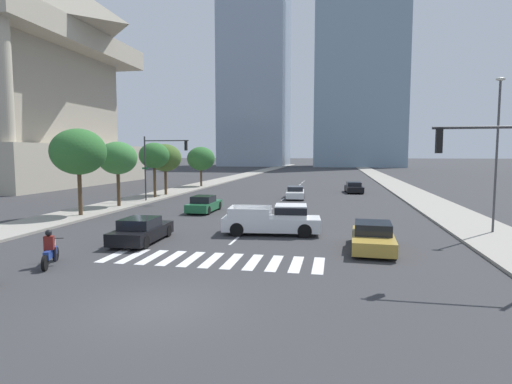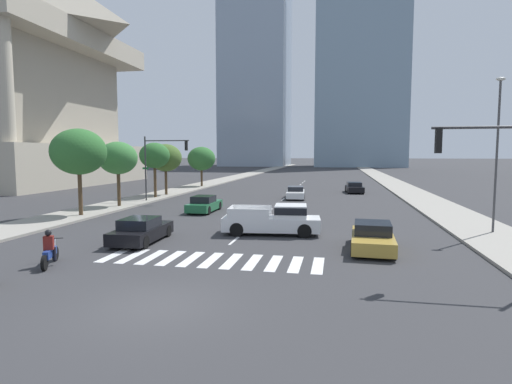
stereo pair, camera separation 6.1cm
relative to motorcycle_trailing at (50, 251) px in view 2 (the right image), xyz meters
The scene contains 22 objects.
ground_plane 7.00m from the motorcycle_trailing, 28.68° to the right, with size 800.00×800.00×0.00m, color #333335.
sidewalk_east 33.10m from the motorcycle_trailing, 53.65° to the left, with size 4.00×260.00×0.15m, color gray.
sidewalk_west 27.66m from the motorcycle_trailing, 105.46° to the left, with size 4.00×260.00×0.15m, color gray.
crosswalk_near 6.49m from the motorcycle_trailing, 18.84° to the left, with size 9.45×2.60×0.01m.
lane_divider_center 30.71m from the motorcycle_trailing, 78.50° to the left, with size 0.14×50.00×0.01m.
motorcycle_trailing is the anchor object (origin of this frame).
pickup_truck 11.51m from the motorcycle_trailing, 45.86° to the left, with size 5.55×2.40×1.67m.
sedan_black_0 37.17m from the motorcycle_trailing, 68.99° to the left, with size 2.10×4.40×1.21m.
sedan_white_1 28.11m from the motorcycle_trailing, 75.03° to the left, with size 2.10×4.77×1.21m.
sedan_black_2 5.13m from the motorcycle_trailing, 72.47° to the left, with size 1.97×4.41×1.27m.
sedan_gold_3 14.07m from the motorcycle_trailing, 22.40° to the left, with size 2.10×4.52×1.28m.
sedan_green_4 16.15m from the motorcycle_trailing, 85.57° to the left, with size 1.76×4.27×1.27m.
traffic_signal_near 17.56m from the motorcycle_trailing, ahead, with size 4.42×0.28×5.67m.
traffic_signal_far 22.25m from the motorcycle_trailing, 102.09° to the left, with size 4.57×0.28×5.94m.
street_lamp_east 22.92m from the motorcycle_trailing, 27.70° to the left, with size 0.50×0.24×8.48m.
street_tree_nearest 14.19m from the motorcycle_trailing, 118.88° to the left, with size 3.81×3.81×6.11m.
street_tree_second 18.79m from the motorcycle_trailing, 110.86° to the left, with size 3.19×3.19×5.35m.
street_tree_third 25.49m from the motorcycle_trailing, 105.10° to the left, with size 3.00×3.00×5.45m.
street_tree_fourth 28.06m from the motorcycle_trailing, 103.65° to the left, with size 3.41×3.41×5.37m.
street_tree_fifth 39.66m from the motorcycle_trailing, 99.57° to the left, with size 3.71×3.71×5.27m.
office_tower_left_skyline 151.40m from the motorcycle_trailing, 97.56° to the left, with size 23.39×25.80×113.89m.
office_tower_center_skyline 142.41m from the motorcycle_trailing, 82.12° to the left, with size 29.89×21.70×82.58m.
Camera 2 is at (5.18, -11.22, 4.51)m, focal length 29.22 mm.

